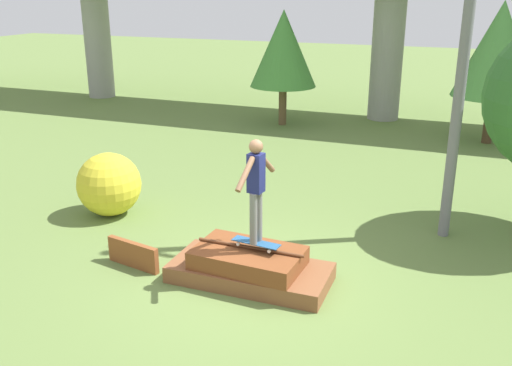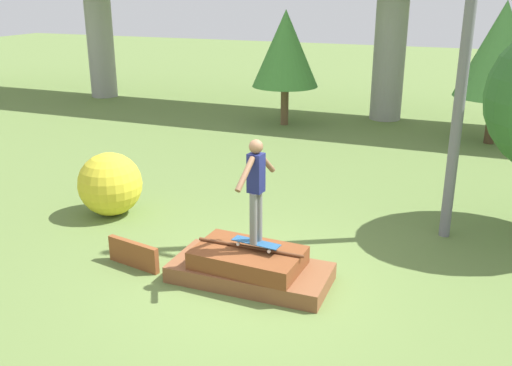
{
  "view_description": "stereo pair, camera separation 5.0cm",
  "coord_description": "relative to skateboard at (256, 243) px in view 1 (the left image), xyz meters",
  "views": [
    {
      "loc": [
        3.09,
        -7.67,
        4.54
      ],
      "look_at": [
        0.1,
        -0.01,
        1.7
      ],
      "focal_mm": 40.0,
      "sensor_mm": 36.0,
      "label": 1
    },
    {
      "loc": [
        3.14,
        -7.65,
        4.54
      ],
      "look_at": [
        0.1,
        -0.01,
        1.7
      ],
      "focal_mm": 40.0,
      "sensor_mm": 36.0,
      "label": 2
    }
  ],
  "objects": [
    {
      "name": "skater",
      "position": [
        0.0,
        0.0,
        0.99
      ],
      "size": [
        0.24,
        1.19,
        1.68
      ],
      "color": "slate",
      "rests_on": "skateboard"
    },
    {
      "name": "tree_behind_left",
      "position": [
        3.42,
        10.65,
        2.1
      ],
      "size": [
        2.45,
        2.45,
        4.19
      ],
      "color": "#4C3823",
      "rests_on": "ground_plane"
    },
    {
      "name": "bush_yellow_flowering",
      "position": [
        -3.89,
        1.6,
        -0.03
      ],
      "size": [
        1.32,
        1.32,
        1.32
      ],
      "color": "gold",
      "rests_on": "ground_plane"
    },
    {
      "name": "scrap_plank_loose",
      "position": [
        -2.14,
        -0.27,
        -0.46
      ],
      "size": [
        1.06,
        0.3,
        0.45
      ],
      "color": "brown",
      "rests_on": "ground_plane"
    },
    {
      "name": "tree_mid_back",
      "position": [
        -3.19,
        10.71,
        1.88
      ],
      "size": [
        2.23,
        2.23,
        3.84
      ],
      "color": "brown",
      "rests_on": "ground_plane"
    },
    {
      "name": "skateboard",
      "position": [
        0.0,
        0.0,
        0.0
      ],
      "size": [
        0.81,
        0.3,
        0.09
      ],
      "color": "#23517F",
      "rests_on": "scrap_pile"
    },
    {
      "name": "scrap_pile",
      "position": [
        -0.11,
        -0.0,
        -0.44
      ],
      "size": [
        2.58,
        1.2,
        0.62
      ],
      "color": "brown",
      "rests_on": "ground_plane"
    },
    {
      "name": "ground_plane",
      "position": [
        -0.1,
        0.01,
        -0.69
      ],
      "size": [
        80.0,
        80.0,
        0.0
      ],
      "primitive_type": "plane",
      "color": "olive"
    }
  ]
}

